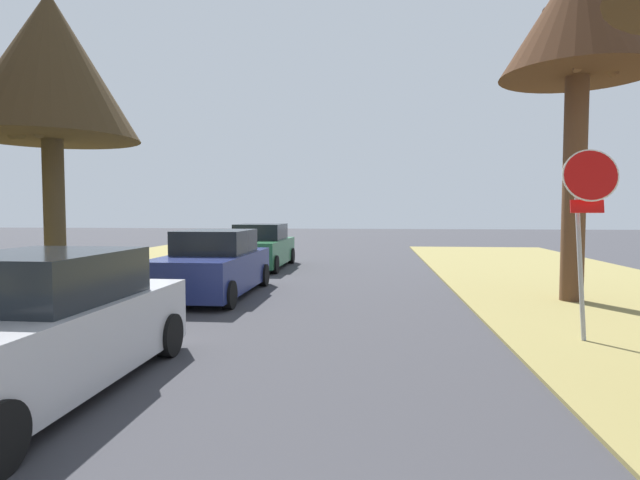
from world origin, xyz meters
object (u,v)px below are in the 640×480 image
(street_tree_right_mid_b, at_px, (579,22))
(parked_sedan_green, at_px, (260,248))
(stop_sign_far, at_px, (587,203))
(street_tree_left_mid_b, at_px, (50,68))
(parked_sedan_silver, at_px, (34,330))
(parked_sedan_navy, at_px, (214,265))

(street_tree_right_mid_b, relative_size, parked_sedan_green, 1.72)
(street_tree_right_mid_b, bearing_deg, stop_sign_far, -107.63)
(street_tree_left_mid_b, xyz_separation_m, parked_sedan_silver, (3.27, -5.34, -4.41))
(parked_sedan_silver, relative_size, parked_sedan_green, 1.00)
(parked_sedan_navy, height_order, parked_sedan_green, same)
(street_tree_left_mid_b, distance_m, parked_sedan_silver, 7.66)
(parked_sedan_silver, height_order, parked_sedan_green, same)
(stop_sign_far, bearing_deg, parked_sedan_green, 126.64)
(stop_sign_far, relative_size, street_tree_right_mid_b, 0.39)
(street_tree_right_mid_b, relative_size, parked_sedan_silver, 1.72)
(stop_sign_far, xyz_separation_m, parked_sedan_silver, (-6.96, -2.95, -1.44))
(street_tree_left_mid_b, relative_size, parked_sedan_navy, 1.53)
(street_tree_left_mid_b, relative_size, parked_sedan_green, 1.53)
(street_tree_right_mid_b, bearing_deg, parked_sedan_green, 143.93)
(stop_sign_far, distance_m, parked_sedan_green, 12.33)
(parked_sedan_navy, bearing_deg, parked_sedan_green, 92.14)
(street_tree_right_mid_b, xyz_separation_m, parked_sedan_green, (-8.47, 6.17, -5.42))
(parked_sedan_silver, height_order, parked_sedan_navy, same)
(street_tree_right_mid_b, bearing_deg, parked_sedan_silver, -140.86)
(stop_sign_far, distance_m, parked_sedan_silver, 7.69)
(stop_sign_far, distance_m, parked_sedan_navy, 8.16)
(parked_sedan_navy, bearing_deg, street_tree_left_mid_b, -156.05)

